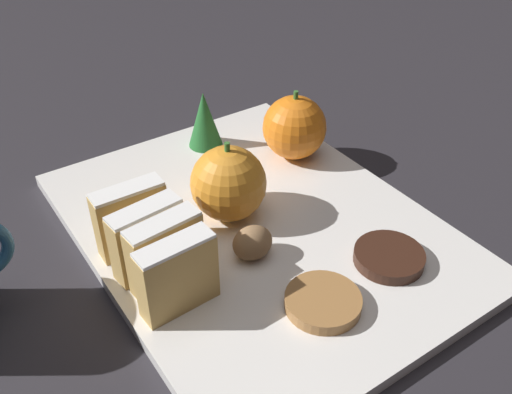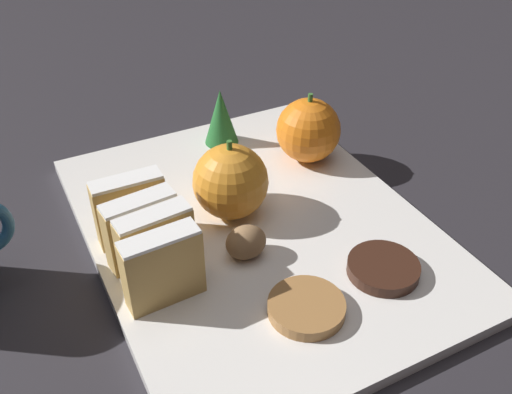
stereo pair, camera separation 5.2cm
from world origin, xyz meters
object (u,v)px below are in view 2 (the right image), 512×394
(orange_near, at_px, (308,130))
(walnut, at_px, (246,242))
(chocolate_cookie, at_px, (383,268))
(orange_far, at_px, (231,182))

(orange_near, bearing_deg, walnut, -139.24)
(orange_near, bearing_deg, chocolate_cookie, -101.29)
(orange_far, relative_size, chocolate_cookie, 1.30)
(chocolate_cookie, bearing_deg, orange_near, 78.71)
(orange_far, height_order, chocolate_cookie, orange_far)
(walnut, height_order, chocolate_cookie, walnut)
(orange_far, relative_size, walnut, 2.18)
(walnut, xyz_separation_m, chocolate_cookie, (0.09, -0.07, -0.01))
(walnut, bearing_deg, orange_far, 76.49)
(orange_near, height_order, chocolate_cookie, orange_near)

